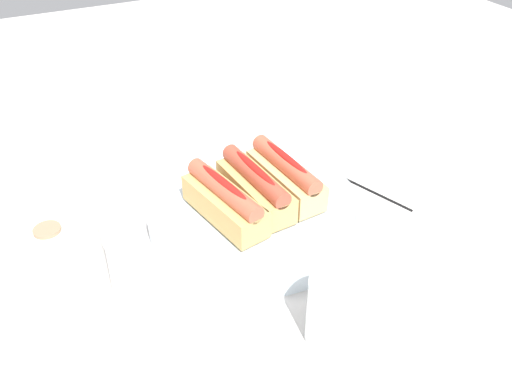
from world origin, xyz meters
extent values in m
plane|color=beige|center=(0.00, 0.00, 0.00)|extent=(2.40, 2.40, 0.00)
cylinder|color=silver|center=(0.00, -0.01, 0.02)|extent=(0.32, 0.32, 0.03)
torus|color=silver|center=(0.00, -0.01, 0.03)|extent=(0.32, 0.32, 0.01)
cube|color=#DBB270|center=(0.01, -0.07, 0.06)|extent=(0.15, 0.06, 0.04)
cylinder|color=#BC563D|center=(0.01, -0.07, 0.09)|extent=(0.15, 0.04, 0.03)
ellipsoid|color=red|center=(0.01, -0.07, 0.10)|extent=(0.11, 0.02, 0.01)
cube|color=tan|center=(0.00, -0.01, 0.06)|extent=(0.15, 0.06, 0.04)
cylinder|color=#A84733|center=(0.00, -0.01, 0.09)|extent=(0.15, 0.04, 0.03)
ellipsoid|color=red|center=(0.00, -0.01, 0.10)|extent=(0.11, 0.02, 0.01)
cube|color=tan|center=(-0.01, 0.04, 0.06)|extent=(0.16, 0.08, 0.04)
cylinder|color=#BC563D|center=(-0.01, 0.04, 0.09)|extent=(0.15, 0.05, 0.03)
ellipsoid|color=red|center=(-0.01, 0.04, 0.10)|extent=(0.11, 0.03, 0.01)
cylinder|color=white|center=(-0.24, 0.00, 0.04)|extent=(0.07, 0.07, 0.09)
cylinder|color=silver|center=(-0.24, 0.00, 0.03)|extent=(0.06, 0.06, 0.07)
cylinder|color=white|center=(-0.06, 0.27, 0.07)|extent=(0.11, 0.11, 0.13)
cylinder|color=#997A5B|center=(-0.06, 0.27, 0.13)|extent=(0.03, 0.03, 0.00)
cylinder|color=black|center=(0.02, -0.21, 0.00)|extent=(0.21, 0.08, 0.01)
camera|label=1|loc=(-0.58, 0.27, 0.52)|focal=38.02mm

